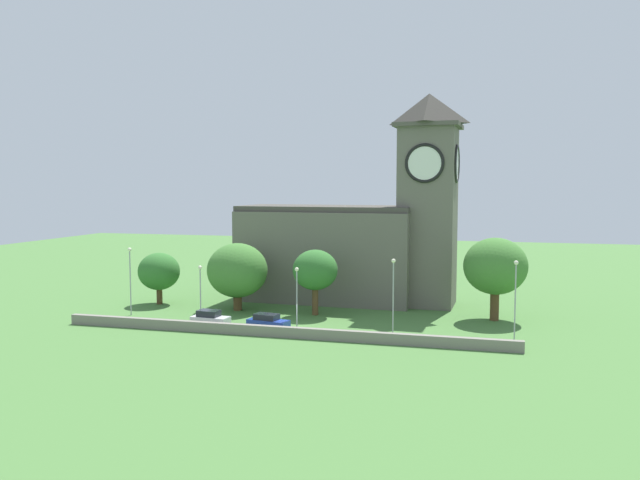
{
  "coord_description": "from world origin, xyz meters",
  "views": [
    {
      "loc": [
        20.55,
        -63.82,
        15.12
      ],
      "look_at": [
        1.48,
        6.98,
        8.87
      ],
      "focal_mm": 36.15,
      "sensor_mm": 36.0,
      "label": 1
    }
  ],
  "objects": [
    {
      "name": "streetlamp_central",
      "position": [
        0.59,
        0.8,
        4.36
      ],
      "size": [
        0.44,
        0.44,
        6.46
      ],
      "color": "#9EA0A5",
      "rests_on": "ground"
    },
    {
      "name": "tree_riverside_east",
      "position": [
        20.93,
        10.05,
        6.08
      ],
      "size": [
        7.06,
        7.06,
        9.31
      ],
      "color": "brown",
      "rests_on": "ground"
    },
    {
      "name": "car_white",
      "position": [
        -8.36,
        -1.58,
        0.93
      ],
      "size": [
        4.18,
        2.34,
        1.85
      ],
      "color": "silver",
      "rests_on": "ground"
    },
    {
      "name": "tree_churchyard",
      "position": [
        -9.15,
        8.02,
        4.86
      ],
      "size": [
        7.3,
        7.3,
        8.17
      ],
      "color": "brown",
      "rests_on": "ground"
    },
    {
      "name": "tree_by_tower",
      "position": [
        0.69,
        7.74,
        5.26
      ],
      "size": [
        5.24,
        5.24,
        7.67
      ],
      "color": "brown",
      "rests_on": "ground"
    },
    {
      "name": "church",
      "position": [
        3.57,
        17.85,
        8.43
      ],
      "size": [
        28.71,
        10.99,
        26.42
      ],
      "color": "#666056",
      "rests_on": "ground"
    },
    {
      "name": "streetlamp_west_end",
      "position": [
        -20.02,
        1.97,
        5.2
      ],
      "size": [
        0.44,
        0.44,
        7.93
      ],
      "color": "#9EA0A5",
      "rests_on": "ground"
    },
    {
      "name": "streetlamp_east_mid",
      "position": [
        10.8,
        1.32,
        5.03
      ],
      "size": [
        0.44,
        0.44,
        7.63
      ],
      "color": "#9EA0A5",
      "rests_on": "ground"
    },
    {
      "name": "quay_barrier",
      "position": [
        0.0,
        -3.83,
        0.54
      ],
      "size": [
        47.15,
        0.7,
        1.07
      ],
      "primitive_type": "cube",
      "color": "gray",
      "rests_on": "ground"
    },
    {
      "name": "streetlamp_west_mid",
      "position": [
        -10.49,
        0.61,
        4.28
      ],
      "size": [
        0.44,
        0.44,
        6.31
      ],
      "color": "#9EA0A5",
      "rests_on": "ground"
    },
    {
      "name": "streetlamp_east_end",
      "position": [
        22.8,
        0.45,
        5.19
      ],
      "size": [
        0.44,
        0.44,
        7.91
      ],
      "color": "#9EA0A5",
      "rests_on": "ground"
    },
    {
      "name": "tree_riverside_west",
      "position": [
        -20.34,
        9.2,
        4.18
      ],
      "size": [
        5.27,
        5.27,
        6.58
      ],
      "color": "brown",
      "rests_on": "ground"
    },
    {
      "name": "ground_plane",
      "position": [
        0.0,
        15.0,
        0.0
      ],
      "size": [
        200.0,
        200.0,
        0.0
      ],
      "primitive_type": "plane",
      "color": "#477538"
    },
    {
      "name": "car_blue",
      "position": [
        -2.03,
        -1.06,
        0.85
      ],
      "size": [
        4.66,
        2.63,
        1.67
      ],
      "color": "#233D9E",
      "rests_on": "ground"
    }
  ]
}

